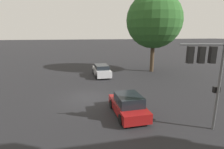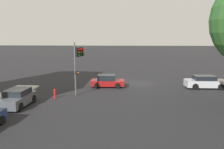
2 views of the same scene
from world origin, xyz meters
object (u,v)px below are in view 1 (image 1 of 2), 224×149
at_px(crossing_car_1, 128,105).
at_px(traffic_signal, 206,64).
at_px(crossing_car_0, 101,70).
at_px(street_tree, 154,21).

bearing_deg(crossing_car_1, traffic_signal, -128.80).
height_order(crossing_car_0, crossing_car_1, crossing_car_0).
height_order(traffic_signal, crossing_car_0, traffic_signal).
bearing_deg(crossing_car_0, traffic_signal, -167.36).
bearing_deg(street_tree, traffic_signal, -15.06).
height_order(street_tree, traffic_signal, street_tree).
distance_m(traffic_signal, crossing_car_0, 15.08).
xyz_separation_m(traffic_signal, crossing_car_0, (-14.31, -3.53, -3.19)).
bearing_deg(traffic_signal, street_tree, -3.58).
xyz_separation_m(crossing_car_0, crossing_car_1, (11.62, 0.02, -0.04)).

